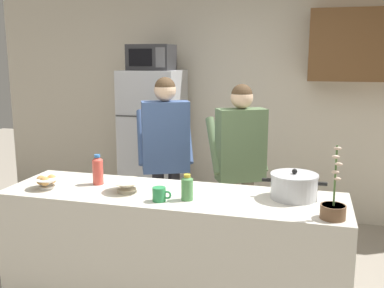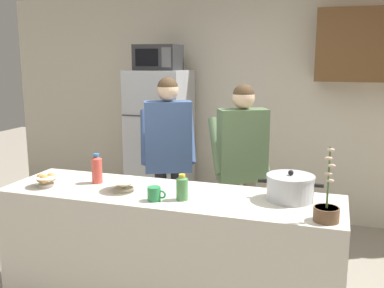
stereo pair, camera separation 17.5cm
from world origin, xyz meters
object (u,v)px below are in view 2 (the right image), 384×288
Objects in this scene: empty_bowl at (124,184)px; refrigerator at (160,145)px; microwave at (158,57)px; bottle_near_edge at (182,187)px; person_near_pot at (168,146)px; person_by_sink at (242,155)px; cooking_pot at (290,188)px; coffee_mug at (155,194)px; bread_bowl at (46,180)px; potted_orchid at (326,210)px; bottle_mid_counter at (97,169)px.

refrigerator is at bearing 104.62° from empty_bowl.
bottle_near_edge is (0.96, -1.94, -0.85)m from microwave.
person_by_sink is at bearing -2.40° from person_near_pot.
cooking_pot reaches higher than empty_bowl.
coffee_mug is (0.79, -2.01, -0.89)m from microwave.
bread_bowl is (-1.26, -1.04, -0.05)m from person_by_sink.
person_by_sink is 7.96× the size of bread_bowl.
bread_bowl is at bearing 177.48° from potted_orchid.
coffee_mug is 0.52× the size of empty_bowl.
microwave is at bearing -89.93° from refrigerator.
refrigerator is at bearing 96.78° from bottle_mid_counter.
bottle_near_edge is 0.40× the size of potted_orchid.
bottle_mid_counter reaches higher than bottle_near_edge.
bottle_near_edge is at bearing -63.57° from microwave.
person_by_sink is 6.49× the size of empty_bowl.
coffee_mug is at bearing -108.44° from person_by_sink.
bottle_mid_counter is at bearing -83.22° from refrigerator.
person_by_sink reaches higher than bottle_mid_counter.
coffee_mug is 0.90m from bread_bowl.
bottle_mid_counter is 1.71m from potted_orchid.
coffee_mug is at bearing -3.45° from bread_bowl.
person_by_sink is (1.16, -0.92, -0.84)m from microwave.
bread_bowl is 0.46× the size of potted_orchid.
bottle_near_edge is at bearing 173.37° from potted_orchid.
person_by_sink is 0.93m from cooking_pot.
person_by_sink is (1.16, -0.95, 0.16)m from refrigerator.
cooking_pot is 3.30× the size of coffee_mug.
cooking_pot is 1.71× the size of empty_bowl.
microwave reaches higher than refrigerator.
microwave reaches higher than coffee_mug.
bread_bowl is at bearing -92.91° from refrigerator.
bottle_mid_counter reaches higher than bread_bowl.
refrigerator is 3.87× the size of potted_orchid.
cooking_pot is at bearing -46.06° from microwave.
cooking_pot is 1.17m from empty_bowl.
person_near_pot is (0.46, -0.89, -0.80)m from microwave.
bread_bowl is at bearing -92.94° from microwave.
bottle_near_edge reaches higher than bread_bowl.
empty_bowl is 0.48m from bottle_near_edge.
bottle_near_edge is at bearing -8.02° from empty_bowl.
refrigerator reaches higher than person_by_sink.
empty_bowl is at bearing -22.22° from bottle_mid_counter.
microwave is at bearing 133.94° from cooking_pot.
bottle_near_edge is (0.51, -1.05, -0.05)m from person_near_pot.
person_near_pot is 1.45m from cooking_pot.
bottle_near_edge is at bearing -162.00° from cooking_pot.
potted_orchid is (1.10, -0.03, 0.02)m from coffee_mug.
coffee_mug is at bearing -23.73° from bottle_mid_counter.
person_by_sink is 9.22× the size of bottle_near_edge.
person_by_sink reaches higher than potted_orchid.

